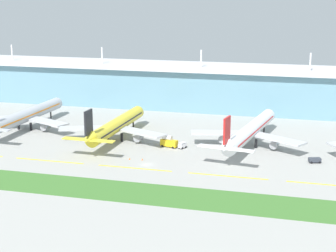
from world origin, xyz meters
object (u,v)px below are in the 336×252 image
airliner_nearest (26,116)px  safety_cone_left_wingtip (130,159)px  baggage_cart (182,145)px  fuel_truck (169,142)px  airliner_near_middle (116,126)px  pushback_tug (315,160)px  airliner_far_middle (250,131)px  safety_cone_nose_front (142,159)px

airliner_nearest → safety_cone_left_wingtip: 69.97m
baggage_cart → fuel_truck: size_ratio=0.53×
airliner_near_middle → fuel_truck: airliner_near_middle is taller
airliner_nearest → fuel_truck: size_ratio=9.00×
airliner_nearest → baggage_cart: airliner_nearest is taller
airliner_near_middle → baggage_cart: bearing=-9.1°
airliner_near_middle → pushback_tug: airliner_near_middle is taller
airliner_far_middle → baggage_cart: airliner_far_middle is taller
airliner_far_middle → safety_cone_left_wingtip: bearing=-144.0°
airliner_far_middle → airliner_nearest: bearing=179.0°
airliner_near_middle → baggage_cart: (30.56, -4.92, -5.19)m
safety_cone_nose_front → baggage_cart: bearing=60.9°
airliner_near_middle → pushback_tug: size_ratio=13.00×
pushback_tug → airliner_nearest: bearing=172.0°
pushback_tug → airliner_far_middle: bearing=148.2°
airliner_near_middle → safety_cone_nose_front: airliner_near_middle is taller
pushback_tug → safety_cone_nose_front: size_ratio=7.04×
airliner_nearest → airliner_near_middle: size_ratio=1.07×
airliner_far_middle → fuel_truck: (-31.98, -9.86, -4.19)m
pushback_tug → safety_cone_nose_front: (-63.32, -13.73, -0.75)m
airliner_near_middle → safety_cone_nose_front: (19.63, -24.55, -6.10)m
airliner_far_middle → pushback_tug: 31.43m
baggage_cart → fuel_truck: 6.02m
safety_cone_left_wingtip → fuel_truck: bearing=64.2°
airliner_near_middle → safety_cone_left_wingtip: 29.61m
safety_cone_nose_front → fuel_truck: bearing=76.0°
airliner_nearest → pushback_tug: (130.01, -18.17, -5.35)m
airliner_near_middle → airliner_nearest: bearing=171.1°
airliner_near_middle → safety_cone_left_wingtip: size_ratio=91.57×
pushback_tug → safety_cone_nose_front: bearing=-167.8°
airliner_far_middle → baggage_cart: 28.56m
baggage_cart → safety_cone_nose_front: size_ratio=5.74×
airliner_nearest → fuel_truck: bearing=-9.3°
airliner_near_middle → pushback_tug: (82.95, -10.82, -5.35)m
airliner_nearest → safety_cone_left_wingtip: bearing=-27.6°
airliner_nearest → baggage_cart: size_ratio=17.08×
fuel_truck → safety_cone_nose_front: size_ratio=10.90×
safety_cone_left_wingtip → safety_cone_nose_front: same height
safety_cone_left_wingtip → safety_cone_nose_front: bearing=5.0°
fuel_truck → safety_cone_left_wingtip: bearing=-115.8°
safety_cone_left_wingtip → baggage_cart: bearing=51.6°
fuel_truck → pushback_tug: (58.30, -6.47, -1.16)m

